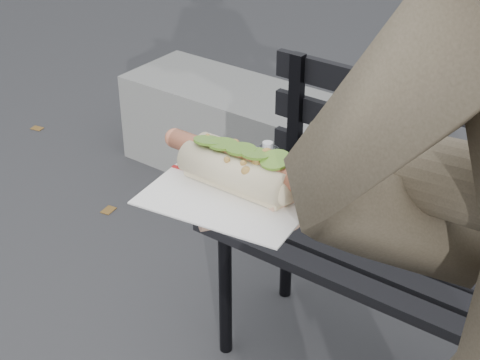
# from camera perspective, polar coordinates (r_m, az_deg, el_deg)

# --- Properties ---
(concrete_block) EXTENTS (1.20, 0.40, 0.40)m
(concrete_block) POSITION_cam_1_polar(r_m,az_deg,el_deg) (3.17, 1.14, 3.34)
(concrete_block) COLOR slate
(concrete_block) RESTS_ON ground
(held_hotdog) EXTENTS (0.64, 0.30, 0.20)m
(held_hotdog) POSITION_cam_1_polar(r_m,az_deg,el_deg) (0.81, 13.89, -0.61)
(held_hotdog) COLOR #433B2D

